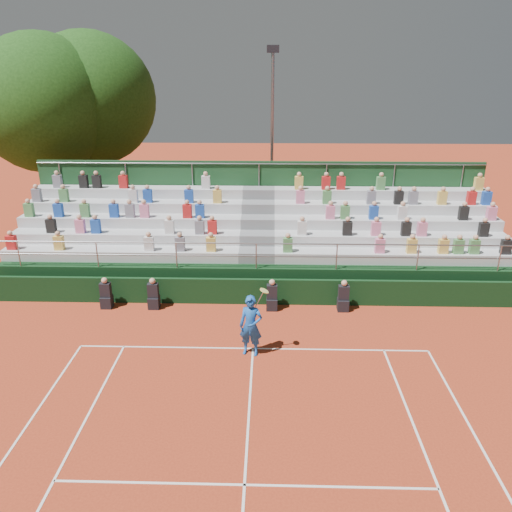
{
  "coord_description": "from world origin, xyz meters",
  "views": [
    {
      "loc": [
        0.47,
        -13.65,
        8.34
      ],
      "look_at": [
        0.0,
        3.5,
        1.8
      ],
      "focal_mm": 35.0,
      "sensor_mm": 36.0,
      "label": 1
    }
  ],
  "objects_px": {
    "tree_east": "(90,99)",
    "floodlight_mast": "(272,130)",
    "tree_west": "(44,104)",
    "tennis_player": "(251,326)"
  },
  "relations": [
    {
      "from": "tennis_player",
      "to": "tree_west",
      "type": "relative_size",
      "value": 0.22
    },
    {
      "from": "tennis_player",
      "to": "tree_east",
      "type": "bearing_deg",
      "value": 122.36
    },
    {
      "from": "tree_east",
      "to": "floodlight_mast",
      "type": "xyz_separation_m",
      "value": [
        9.83,
        -1.96,
        -1.33
      ]
    },
    {
      "from": "tree_west",
      "to": "floodlight_mast",
      "type": "relative_size",
      "value": 1.08
    },
    {
      "from": "tennis_player",
      "to": "floodlight_mast",
      "type": "bearing_deg",
      "value": 87.12
    },
    {
      "from": "tennis_player",
      "to": "tree_west",
      "type": "xyz_separation_m",
      "value": [
        -10.98,
        12.74,
        5.56
      ]
    },
    {
      "from": "tennis_player",
      "to": "tree_east",
      "type": "distance_m",
      "value": 18.1
    },
    {
      "from": "tree_west",
      "to": "tree_east",
      "type": "relative_size",
      "value": 0.98
    },
    {
      "from": "tree_west",
      "to": "tree_east",
      "type": "bearing_deg",
      "value": 44.76
    },
    {
      "from": "tree_west",
      "to": "tree_east",
      "type": "height_order",
      "value": "tree_east"
    }
  ]
}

